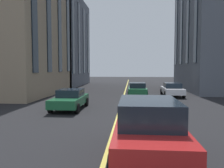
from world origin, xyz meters
TOP-DOWN VIEW (x-y plane):
  - lane_centre_line at (20.00, 0.00)m, footprint 80.00×0.16m
  - car_red_near at (9.13, -1.33)m, footprint 4.70×2.14m
  - car_white_parked_b at (25.94, -4.90)m, footprint 4.40×1.95m
  - car_green_far at (17.76, 3.44)m, footprint 4.40×1.95m
  - car_green_mid at (25.87, -1.39)m, footprint 4.40×1.95m
  - building_left_far at (39.92, 13.85)m, footprint 14.65×12.81m

SIDE VIEW (x-z plane):
  - lane_centre_line at x=20.00m, z-range 0.00..0.01m
  - car_white_parked_b at x=25.94m, z-range 0.02..1.39m
  - car_green_far at x=17.76m, z-range 0.02..1.39m
  - car_green_mid at x=25.87m, z-range 0.02..1.39m
  - car_red_near at x=9.13m, z-range 0.03..1.91m
  - building_left_far at x=39.92m, z-range 0.00..14.40m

